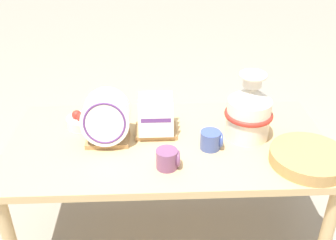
{
  "coord_description": "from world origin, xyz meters",
  "views": [
    {
      "loc": [
        -0.06,
        -1.51,
        1.58
      ],
      "look_at": [
        0.0,
        0.0,
        0.69
      ],
      "focal_mm": 42.0,
      "sensor_mm": 36.0,
      "label": 1
    }
  ],
  "objects_px": {
    "ceramic_vase": "(249,110)",
    "fruit_bowl": "(82,120)",
    "wicker_charger_stack": "(309,158)",
    "dish_rack_round_plates": "(106,123)",
    "dish_rack_square_plates": "(156,122)",
    "mug_cobalt_glaze": "(211,140)",
    "mug_plum_glaze": "(168,159)"
  },
  "relations": [
    {
      "from": "dish_rack_round_plates",
      "to": "dish_rack_square_plates",
      "type": "distance_m",
      "value": 0.24
    },
    {
      "from": "dish_rack_square_plates",
      "to": "mug_cobalt_glaze",
      "type": "bearing_deg",
      "value": -29.57
    },
    {
      "from": "ceramic_vase",
      "to": "mug_cobalt_glaze",
      "type": "height_order",
      "value": "ceramic_vase"
    },
    {
      "from": "ceramic_vase",
      "to": "mug_cobalt_glaze",
      "type": "bearing_deg",
      "value": -152.52
    },
    {
      "from": "ceramic_vase",
      "to": "mug_cobalt_glaze",
      "type": "relative_size",
      "value": 3.22
    },
    {
      "from": "ceramic_vase",
      "to": "mug_cobalt_glaze",
      "type": "xyz_separation_m",
      "value": [
        -0.18,
        -0.09,
        -0.09
      ]
    },
    {
      "from": "wicker_charger_stack",
      "to": "dish_rack_round_plates",
      "type": "bearing_deg",
      "value": 166.99
    },
    {
      "from": "dish_rack_square_plates",
      "to": "wicker_charger_stack",
      "type": "distance_m",
      "value": 0.69
    },
    {
      "from": "dish_rack_round_plates",
      "to": "mug_plum_glaze",
      "type": "distance_m",
      "value": 0.34
    },
    {
      "from": "dish_rack_round_plates",
      "to": "mug_plum_glaze",
      "type": "bearing_deg",
      "value": -37.1
    },
    {
      "from": "dish_rack_round_plates",
      "to": "dish_rack_square_plates",
      "type": "height_order",
      "value": "dish_rack_round_plates"
    },
    {
      "from": "ceramic_vase",
      "to": "dish_rack_round_plates",
      "type": "relative_size",
      "value": 1.36
    },
    {
      "from": "dish_rack_round_plates",
      "to": "fruit_bowl",
      "type": "height_order",
      "value": "dish_rack_round_plates"
    },
    {
      "from": "mug_cobalt_glaze",
      "to": "fruit_bowl",
      "type": "height_order",
      "value": "fruit_bowl"
    },
    {
      "from": "dish_rack_square_plates",
      "to": "wicker_charger_stack",
      "type": "xyz_separation_m",
      "value": [
        0.64,
        -0.27,
        -0.03
      ]
    },
    {
      "from": "dish_rack_round_plates",
      "to": "mug_cobalt_glaze",
      "type": "bearing_deg",
      "value": -8.47
    },
    {
      "from": "mug_cobalt_glaze",
      "to": "fruit_bowl",
      "type": "relative_size",
      "value": 0.67
    },
    {
      "from": "dish_rack_square_plates",
      "to": "ceramic_vase",
      "type": "bearing_deg",
      "value": -6.06
    },
    {
      "from": "mug_plum_glaze",
      "to": "mug_cobalt_glaze",
      "type": "distance_m",
      "value": 0.24
    },
    {
      "from": "dish_rack_round_plates",
      "to": "wicker_charger_stack",
      "type": "bearing_deg",
      "value": -13.01
    },
    {
      "from": "ceramic_vase",
      "to": "dish_rack_square_plates",
      "type": "relative_size",
      "value": 1.66
    },
    {
      "from": "ceramic_vase",
      "to": "fruit_bowl",
      "type": "xyz_separation_m",
      "value": [
        -0.78,
        0.12,
        -0.1
      ]
    },
    {
      "from": "mug_cobalt_glaze",
      "to": "dish_rack_square_plates",
      "type": "bearing_deg",
      "value": 150.43
    },
    {
      "from": "dish_rack_round_plates",
      "to": "wicker_charger_stack",
      "type": "relative_size",
      "value": 0.72
    },
    {
      "from": "dish_rack_round_plates",
      "to": "ceramic_vase",
      "type": "bearing_deg",
      "value": 2.13
    },
    {
      "from": "ceramic_vase",
      "to": "dish_rack_round_plates",
      "type": "bearing_deg",
      "value": -177.87
    },
    {
      "from": "dish_rack_round_plates",
      "to": "wicker_charger_stack",
      "type": "height_order",
      "value": "dish_rack_round_plates"
    },
    {
      "from": "ceramic_vase",
      "to": "fruit_bowl",
      "type": "relative_size",
      "value": 2.15
    },
    {
      "from": "ceramic_vase",
      "to": "fruit_bowl",
      "type": "height_order",
      "value": "ceramic_vase"
    },
    {
      "from": "mug_plum_glaze",
      "to": "fruit_bowl",
      "type": "distance_m",
      "value": 0.53
    },
    {
      "from": "dish_rack_round_plates",
      "to": "mug_cobalt_glaze",
      "type": "xyz_separation_m",
      "value": [
        0.46,
        -0.07,
        -0.06
      ]
    },
    {
      "from": "dish_rack_square_plates",
      "to": "wicker_charger_stack",
      "type": "bearing_deg",
      "value": -22.74
    }
  ]
}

